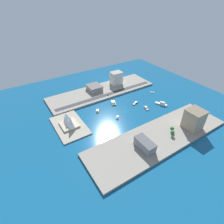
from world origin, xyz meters
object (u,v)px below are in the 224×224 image
at_px(sailboat_small_white, 152,92).
at_px(pickup_red, 108,95).
at_px(water_taxi_orange, 98,111).
at_px(traffic_light_waterfront, 94,99).
at_px(hotel_broad_white, 116,78).
at_px(opera_landmark, 69,121).
at_px(sedan_silver, 117,90).
at_px(carpark_squat_concrete, 94,88).
at_px(ferry_white_commuter, 161,104).
at_px(apartment_midrise_tan, 194,119).
at_px(ferry_green_doubledeck, 113,103).
at_px(van_white, 124,88).
at_px(tugboat_red, 146,108).
at_px(warehouse_low_gray, 145,144).
at_px(patrol_launch_navy, 135,103).
at_px(yacht_sleek_gray, 118,117).

relative_size(sailboat_small_white, pickup_red, 2.28).
height_order(water_taxi_orange, traffic_light_waterfront, traffic_light_waterfront).
xyz_separation_m(hotel_broad_white, opera_landmark, (-86.23, 151.82, -6.93)).
relative_size(pickup_red, sedan_silver, 1.10).
xyz_separation_m(carpark_squat_concrete, sedan_silver, (-29.67, -40.60, -4.79)).
bearing_deg(water_taxi_orange, traffic_light_waterfront, -17.74).
relative_size(sailboat_small_white, ferry_white_commuter, 0.45).
distance_m(sailboat_small_white, traffic_light_waterfront, 132.08).
bearing_deg(traffic_light_waterfront, apartment_midrise_tan, -149.46).
bearing_deg(pickup_red, ferry_green_doubledeck, 169.80).
bearing_deg(pickup_red, van_white, -81.92).
relative_size(tugboat_red, warehouse_low_gray, 0.46).
bearing_deg(apartment_midrise_tan, patrol_launch_navy, 14.31).
xyz_separation_m(ferry_green_doubledeck, ferry_white_commuter, (-55.26, -77.98, 0.40)).
relative_size(traffic_light_waterfront, opera_landmark, 0.18).
bearing_deg(sailboat_small_white, water_taxi_orange, 89.48).
bearing_deg(yacht_sleek_gray, tugboat_red, -94.32).
relative_size(water_taxi_orange, warehouse_low_gray, 0.37).
xyz_separation_m(water_taxi_orange, van_white, (43.09, -91.26, 2.99)).
xyz_separation_m(tugboat_red, traffic_light_waterfront, (75.66, 73.06, 6.43)).
xyz_separation_m(water_taxi_orange, traffic_light_waterfront, (33.36, -10.67, 6.40)).
xyz_separation_m(patrol_launch_navy, van_white, (59.97, -13.92, 3.24)).
bearing_deg(yacht_sleek_gray, carpark_squat_concrete, -6.20).
xyz_separation_m(ferry_green_doubledeck, sedan_silver, (35.84, -32.35, 2.44)).
relative_size(tugboat_red, van_white, 3.24).
height_order(sailboat_small_white, opera_landmark, opera_landmark).
distance_m(sailboat_small_white, sedan_silver, 78.87).
distance_m(carpark_squat_concrete, pickup_red, 38.90).
distance_m(sailboat_small_white, ferry_white_commuter, 50.64).
bearing_deg(hotel_broad_white, warehouse_low_gray, 157.34).
distance_m(apartment_midrise_tan, van_white, 171.87).
xyz_separation_m(tugboat_red, warehouse_low_gray, (-78.65, 73.74, 9.02)).
bearing_deg(warehouse_low_gray, opera_landmark, 33.23).
height_order(carpark_squat_concrete, opera_landmark, opera_landmark).
bearing_deg(ferry_white_commuter, traffic_light_waterfront, 52.97).
height_order(traffic_light_waterfront, opera_landmark, opera_landmark).
relative_size(sailboat_small_white, water_taxi_orange, 0.92).
height_order(ferry_green_doubledeck, hotel_broad_white, hotel_broad_white).
bearing_deg(warehouse_low_gray, van_white, -26.35).
height_order(ferry_white_commuter, warehouse_low_gray, warehouse_low_gray).
relative_size(yacht_sleek_gray, ferry_green_doubledeck, 0.52).
xyz_separation_m(sailboat_small_white, tugboat_red, (-41.05, 54.22, 0.54)).
height_order(sailboat_small_white, water_taxi_orange, sailboat_small_white).
bearing_deg(traffic_light_waterfront, patrol_launch_navy, -127.00).
bearing_deg(patrol_launch_navy, ferry_white_commuter, -127.08).
distance_m(warehouse_low_gray, traffic_light_waterfront, 154.32).
height_order(yacht_sleek_gray, apartment_midrise_tan, apartment_midrise_tan).
bearing_deg(pickup_red, carpark_squat_concrete, 20.51).
xyz_separation_m(ferry_white_commuter, pickup_red, (84.61, 72.70, 2.07)).
relative_size(van_white, opera_landmark, 0.13).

